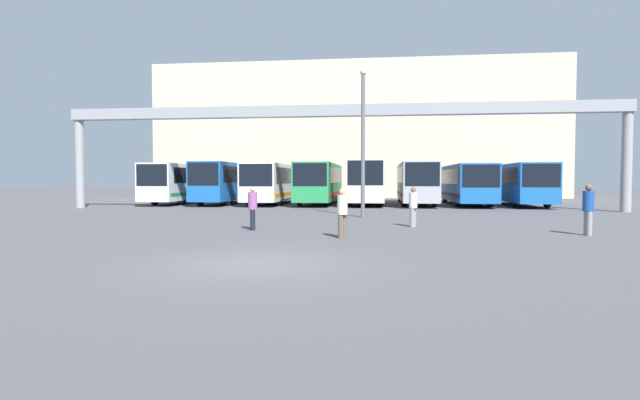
{
  "coord_description": "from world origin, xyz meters",
  "views": [
    {
      "loc": [
        2.87,
        -11.08,
        1.94
      ],
      "look_at": [
        -1.16,
        22.06,
        0.55
      ],
      "focal_mm": 28.0,
      "sensor_mm": 36.0,
      "label": 1
    }
  ],
  "objects_px": {
    "bus_slot_3": "(320,181)",
    "bus_slot_6": "(466,182)",
    "bus_slot_7": "(519,182)",
    "pedestrian_mid_right": "(342,212)",
    "lamp_post": "(363,136)",
    "bus_slot_1": "(226,181)",
    "pedestrian_mid_left": "(253,207)",
    "pedestrian_far_center": "(588,208)",
    "bus_slot_4": "(367,180)",
    "bus_slot_2": "(273,181)",
    "bus_slot_0": "(186,181)",
    "pedestrian_near_right": "(413,206)",
    "bus_slot_5": "(416,181)"
  },
  "relations": [
    {
      "from": "bus_slot_7",
      "to": "pedestrian_near_right",
      "type": "distance_m",
      "value": 19.83
    },
    {
      "from": "pedestrian_far_center",
      "to": "lamp_post",
      "type": "height_order",
      "value": "lamp_post"
    },
    {
      "from": "bus_slot_4",
      "to": "pedestrian_far_center",
      "type": "xyz_separation_m",
      "value": [
        8.13,
        -20.42,
        -0.96
      ]
    },
    {
      "from": "bus_slot_0",
      "to": "bus_slot_7",
      "type": "bearing_deg",
      "value": -2.2
    },
    {
      "from": "bus_slot_6",
      "to": "pedestrian_mid_right",
      "type": "xyz_separation_m",
      "value": [
        -7.67,
        -22.56,
        -0.86
      ]
    },
    {
      "from": "bus_slot_5",
      "to": "pedestrian_mid_right",
      "type": "xyz_separation_m",
      "value": [
        -3.95,
        -23.0,
        -0.95
      ]
    },
    {
      "from": "bus_slot_1",
      "to": "pedestrian_far_center",
      "type": "xyz_separation_m",
      "value": [
        19.28,
        -20.12,
        -0.9
      ]
    },
    {
      "from": "bus_slot_3",
      "to": "bus_slot_2",
      "type": "bearing_deg",
      "value": -176.87
    },
    {
      "from": "bus_slot_0",
      "to": "pedestrian_mid_right",
      "type": "xyz_separation_m",
      "value": [
        14.63,
        -23.02,
        -0.92
      ]
    },
    {
      "from": "bus_slot_7",
      "to": "pedestrian_far_center",
      "type": "bearing_deg",
      "value": -98.5
    },
    {
      "from": "bus_slot_6",
      "to": "bus_slot_7",
      "type": "xyz_separation_m",
      "value": [
        3.72,
        -0.55,
        0.02
      ]
    },
    {
      "from": "bus_slot_7",
      "to": "bus_slot_6",
      "type": "bearing_deg",
      "value": 171.62
    },
    {
      "from": "bus_slot_4",
      "to": "bus_slot_7",
      "type": "height_order",
      "value": "bus_slot_4"
    },
    {
      "from": "bus_slot_2",
      "to": "pedestrian_mid_left",
      "type": "xyz_separation_m",
      "value": [
        3.6,
        -20.16,
        -0.9
      ]
    },
    {
      "from": "bus_slot_1",
      "to": "pedestrian_mid_left",
      "type": "xyz_separation_m",
      "value": [
        7.32,
        -19.75,
        -0.96
      ]
    },
    {
      "from": "pedestrian_near_right",
      "to": "pedestrian_far_center",
      "type": "height_order",
      "value": "pedestrian_far_center"
    },
    {
      "from": "bus_slot_7",
      "to": "bus_slot_0",
      "type": "bearing_deg",
      "value": 177.8
    },
    {
      "from": "bus_slot_2",
      "to": "lamp_post",
      "type": "bearing_deg",
      "value": -60.35
    },
    {
      "from": "bus_slot_1",
      "to": "bus_slot_6",
      "type": "relative_size",
      "value": 0.89
    },
    {
      "from": "bus_slot_3",
      "to": "pedestrian_near_right",
      "type": "bearing_deg",
      "value": -71.68
    },
    {
      "from": "bus_slot_4",
      "to": "bus_slot_7",
      "type": "bearing_deg",
      "value": -1.09
    },
    {
      "from": "bus_slot_0",
      "to": "bus_slot_7",
      "type": "height_order",
      "value": "bus_slot_0"
    },
    {
      "from": "bus_slot_7",
      "to": "lamp_post",
      "type": "relative_size",
      "value": 1.39
    },
    {
      "from": "bus_slot_0",
      "to": "bus_slot_5",
      "type": "distance_m",
      "value": 18.59
    },
    {
      "from": "bus_slot_2",
      "to": "bus_slot_4",
      "type": "relative_size",
      "value": 1.02
    },
    {
      "from": "bus_slot_1",
      "to": "lamp_post",
      "type": "distance_m",
      "value": 17.24
    },
    {
      "from": "pedestrian_mid_left",
      "to": "lamp_post",
      "type": "bearing_deg",
      "value": 139.27
    },
    {
      "from": "bus_slot_7",
      "to": "pedestrian_near_right",
      "type": "xyz_separation_m",
      "value": [
        -8.82,
        -17.74,
        -0.89
      ]
    },
    {
      "from": "bus_slot_0",
      "to": "pedestrian_far_center",
      "type": "distance_m",
      "value": 31.3
    },
    {
      "from": "bus_slot_7",
      "to": "bus_slot_5",
      "type": "bearing_deg",
      "value": 172.47
    },
    {
      "from": "pedestrian_mid_left",
      "to": "lamp_post",
      "type": "relative_size",
      "value": 0.22
    },
    {
      "from": "bus_slot_4",
      "to": "bus_slot_7",
      "type": "relative_size",
      "value": 1.04
    },
    {
      "from": "pedestrian_far_center",
      "to": "pedestrian_mid_right",
      "type": "distance_m",
      "value": 8.56
    },
    {
      "from": "bus_slot_1",
      "to": "bus_slot_2",
      "type": "xyz_separation_m",
      "value": [
        3.72,
        0.42,
        -0.06
      ]
    },
    {
      "from": "pedestrian_mid_left",
      "to": "pedestrian_far_center",
      "type": "xyz_separation_m",
      "value": [
        11.96,
        -0.37,
        0.05
      ]
    },
    {
      "from": "bus_slot_0",
      "to": "bus_slot_1",
      "type": "relative_size",
      "value": 1.21
    },
    {
      "from": "bus_slot_4",
      "to": "pedestrian_far_center",
      "type": "distance_m",
      "value": 22.0
    },
    {
      "from": "bus_slot_1",
      "to": "bus_slot_3",
      "type": "xyz_separation_m",
      "value": [
        7.43,
        0.62,
        -0.03
      ]
    },
    {
      "from": "bus_slot_1",
      "to": "pedestrian_mid_left",
      "type": "bearing_deg",
      "value": -69.66
    },
    {
      "from": "bus_slot_1",
      "to": "pedestrian_far_center",
      "type": "height_order",
      "value": "bus_slot_1"
    },
    {
      "from": "bus_slot_0",
      "to": "bus_slot_4",
      "type": "distance_m",
      "value": 14.89
    },
    {
      "from": "bus_slot_4",
      "to": "bus_slot_3",
      "type": "bearing_deg",
      "value": 175.09
    },
    {
      "from": "bus_slot_0",
      "to": "bus_slot_5",
      "type": "xyz_separation_m",
      "value": [
        18.59,
        -0.02,
        0.03
      ]
    },
    {
      "from": "pedestrian_mid_right",
      "to": "lamp_post",
      "type": "xyz_separation_m",
      "value": [
        0.35,
        9.08,
        3.25
      ]
    },
    {
      "from": "bus_slot_4",
      "to": "pedestrian_mid_left",
      "type": "height_order",
      "value": "bus_slot_4"
    },
    {
      "from": "bus_slot_2",
      "to": "bus_slot_7",
      "type": "height_order",
      "value": "bus_slot_2"
    },
    {
      "from": "pedestrian_mid_left",
      "to": "pedestrian_near_right",
      "type": "relative_size",
      "value": 1.03
    },
    {
      "from": "pedestrian_mid_right",
      "to": "bus_slot_5",
      "type": "bearing_deg",
      "value": -151.01
    },
    {
      "from": "bus_slot_5",
      "to": "bus_slot_7",
      "type": "relative_size",
      "value": 1.19
    },
    {
      "from": "bus_slot_3",
      "to": "bus_slot_6",
      "type": "height_order",
      "value": "bus_slot_3"
    }
  ]
}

